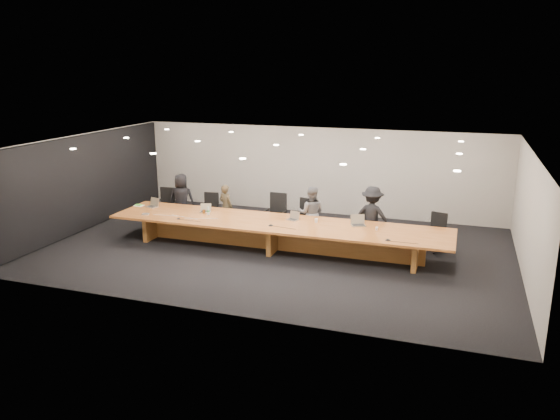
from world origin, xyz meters
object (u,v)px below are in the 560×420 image
object	(u,v)px
person_a	(182,199)
av_box	(146,214)
mic_right	(388,240)
laptop_a	(151,203)
chair_left	(210,210)
laptop_b	(205,208)
person_c	(311,213)
mic_center	(271,225)
chair_right	(369,227)
paper_cup_far	(377,229)
person_b	(226,207)
chair_mid_right	(303,218)
mic_left	(178,219)
person_d	(372,216)
laptop_d	(292,216)
chair_mid_left	(275,214)
chair_far_right	(436,232)
chair_far_left	(165,206)
laptop_e	(359,220)
conference_table	(276,230)
amber_mug	(204,211)
water_bottle	(208,211)

from	to	relation	value
person_a	av_box	xyz separation A→B (m)	(-0.17, -1.73, -0.03)
mic_right	laptop_a	bearing A→B (deg)	172.21
chair_left	person_a	distance (m)	0.96
av_box	mic_right	distance (m)	6.63
laptop_b	av_box	bearing A→B (deg)	-167.47
person_c	mic_center	xyz separation A→B (m)	(-0.65, -1.51, 0.02)
chair_right	paper_cup_far	world-z (taller)	chair_right
chair_left	person_b	distance (m)	0.57
chair_mid_right	mic_left	bearing A→B (deg)	-136.12
chair_mid_right	person_d	distance (m)	1.96
laptop_a	laptop_d	distance (m)	4.27
person_c	laptop_b	distance (m)	2.96
chair_left	chair_mid_left	distance (m)	2.07
laptop_b	chair_mid_left	bearing A→B (deg)	13.83
person_c	chair_far_right	bearing A→B (deg)	174.78
chair_left	person_a	xyz separation A→B (m)	(-0.93, 0.00, 0.26)
chair_right	chair_far_left	bearing A→B (deg)	174.18
chair_far_left	chair_mid_left	world-z (taller)	chair_mid_left
chair_far_right	laptop_e	world-z (taller)	laptop_e
chair_far_left	laptop_d	world-z (taller)	chair_far_left
conference_table	person_d	world-z (taller)	person_d
paper_cup_far	av_box	xyz separation A→B (m)	(-6.24, -0.57, -0.03)
chair_mid_left	paper_cup_far	world-z (taller)	chair_mid_left
chair_right	chair_far_right	distance (m)	1.72
chair_far_right	person_a	size ratio (longest dim) A/B	0.65
amber_mug	person_b	bearing A→B (deg)	79.71
chair_left	laptop_e	world-z (taller)	chair_left
chair_far_right	person_b	distance (m)	5.97
conference_table	chair_left	size ratio (longest dim) A/B	8.50
person_c	person_d	xyz separation A→B (m)	(1.68, -0.00, 0.06)
amber_mug	mic_center	bearing A→B (deg)	-14.39
chair_mid_left	water_bottle	size ratio (longest dim) A/B	5.70
chair_mid_right	laptop_a	distance (m)	4.41
laptop_b	chair_far_right	bearing A→B (deg)	-7.39
chair_mid_left	chair_mid_right	xyz separation A→B (m)	(0.85, -0.03, -0.04)
amber_mug	person_a	bearing A→B (deg)	139.84
chair_far_left	person_b	size ratio (longest dim) A/B	0.82
conference_table	chair_mid_left	xyz separation A→B (m)	(-0.48, 1.30, 0.08)
chair_left	paper_cup_far	xyz separation A→B (m)	(5.15, -1.16, 0.26)
laptop_a	chair_left	bearing A→B (deg)	52.12
chair_mid_left	laptop_e	xyz separation A→B (m)	(2.57, -0.95, 0.29)
amber_mug	mic_center	world-z (taller)	amber_mug
chair_far_left	laptop_b	distance (m)	2.03
chair_far_left	av_box	distance (m)	1.71
conference_table	chair_mid_left	world-z (taller)	chair_mid_left
chair_mid_left	av_box	distance (m)	3.62
conference_table	laptop_e	world-z (taller)	laptop_e
laptop_b	mic_center	bearing A→B (deg)	-33.10
person_c	chair_left	bearing A→B (deg)	-8.95
chair_mid_right	amber_mug	xyz separation A→B (m)	(-2.56, -1.08, 0.25)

